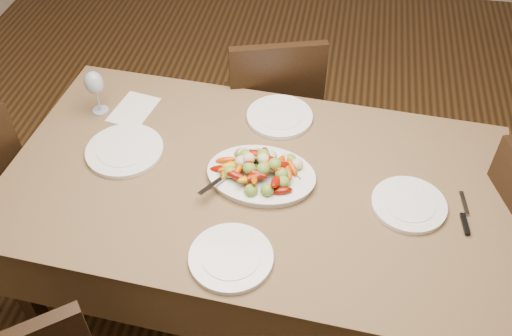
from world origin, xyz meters
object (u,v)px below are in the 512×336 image
at_px(plate_right, 409,205).
at_px(plate_near, 231,258).
at_px(wine_glass, 96,91).
at_px(serving_platter, 261,176).
at_px(plate_left, 125,151).
at_px(dining_table, 256,243).
at_px(plate_far, 280,117).
at_px(chair_far, 270,106).

height_order(plate_right, plate_near, same).
bearing_deg(wine_glass, serving_platter, -20.41).
bearing_deg(serving_platter, plate_left, 174.97).
bearing_deg(wine_glass, dining_table, -21.57).
bearing_deg(plate_near, serving_platter, 84.66).
relative_size(plate_far, plate_near, 0.98).
height_order(dining_table, chair_far, chair_far).
bearing_deg(chair_far, dining_table, 77.46).
height_order(chair_far, plate_far, chair_far).
distance_m(chair_far, wine_glass, 0.90).
xyz_separation_m(chair_far, plate_right, (0.61, -0.81, 0.29)).
height_order(plate_near, wine_glass, wine_glass).
bearing_deg(dining_table, chair_far, 94.78).
bearing_deg(plate_near, plate_far, 85.88).
bearing_deg(chair_far, plate_left, 40.27).
relative_size(dining_table, plate_near, 6.73).
bearing_deg(serving_platter, plate_right, -4.64).
height_order(dining_table, plate_right, plate_right).
distance_m(chair_far, plate_far, 0.52).
distance_m(dining_table, plate_left, 0.65).
height_order(serving_platter, plate_near, serving_platter).
relative_size(plate_right, wine_glass, 1.27).
height_order(chair_far, plate_right, chair_far).
height_order(serving_platter, plate_far, serving_platter).
height_order(serving_platter, plate_right, serving_platter).
bearing_deg(serving_platter, plate_near, -95.34).
xyz_separation_m(serving_platter, wine_glass, (-0.72, 0.27, 0.09)).
distance_m(plate_left, plate_near, 0.65).
relative_size(dining_table, wine_glass, 8.98).
relative_size(plate_left, plate_near, 1.08).
bearing_deg(wine_glass, plate_right, -13.97).
distance_m(plate_right, plate_near, 0.65).
height_order(serving_platter, plate_left, serving_platter).
relative_size(dining_table, serving_platter, 4.77).
relative_size(plate_right, plate_near, 0.95).
distance_m(plate_far, plate_near, 0.72).
bearing_deg(plate_near, dining_table, 87.22).
bearing_deg(plate_far, plate_right, -37.40).
relative_size(chair_far, serving_platter, 2.46).
xyz_separation_m(plate_right, wine_glass, (-1.25, 0.31, 0.09)).
distance_m(plate_left, wine_glass, 0.30).
relative_size(plate_left, wine_glass, 1.44).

